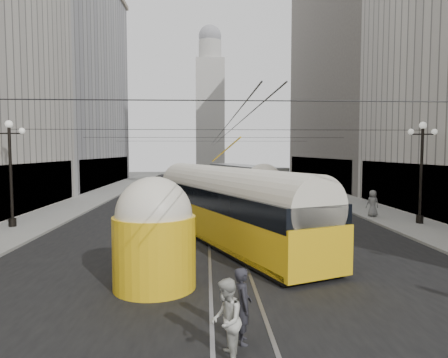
{
  "coord_description": "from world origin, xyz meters",
  "views": [
    {
      "loc": [
        -0.89,
        -6.39,
        4.69
      ],
      "look_at": [
        0.12,
        16.1,
        3.12
      ],
      "focal_mm": 32.0,
      "sensor_mm": 36.0,
      "label": 1
    }
  ],
  "objects": [
    {
      "name": "sedan_dark_far",
      "position": [
        -1.99,
        48.82,
        0.71
      ],
      "size": [
        3.25,
        5.29,
        1.56
      ],
      "color": "black",
      "rests_on": "ground"
    },
    {
      "name": "lamppost_right_mid",
      "position": [
        12.6,
        18.0,
        3.74
      ],
      "size": [
        1.86,
        0.44,
        6.37
      ],
      "color": "black",
      "rests_on": "sidewalk_right"
    },
    {
      "name": "building_right_far",
      "position": [
        20.0,
        48.0,
        16.31
      ],
      "size": [
        12.6,
        32.6,
        32.6
      ],
      "color": "#514C47",
      "rests_on": "ground"
    },
    {
      "name": "sidewalk_right",
      "position": [
        12.0,
        36.0,
        0.07
      ],
      "size": [
        4.0,
        72.0,
        0.15
      ],
      "primitive_type": "cube",
      "color": "gray",
      "rests_on": "ground"
    },
    {
      "name": "rail_right",
      "position": [
        0.75,
        32.5,
        0.0
      ],
      "size": [
        0.12,
        85.0,
        0.04
      ],
      "primitive_type": "cube",
      "color": "gray",
      "rests_on": "ground"
    },
    {
      "name": "road",
      "position": [
        0.0,
        32.5,
        0.0
      ],
      "size": [
        20.0,
        85.0,
        0.02
      ],
      "primitive_type": "cube",
      "color": "black",
      "rests_on": "ground"
    },
    {
      "name": "sedan_white_far",
      "position": [
        3.5,
        40.54,
        0.7
      ],
      "size": [
        3.42,
        5.27,
        1.54
      ],
      "color": "silver",
      "rests_on": "ground"
    },
    {
      "name": "city_bus",
      "position": [
        2.75,
        31.98,
        1.82
      ],
      "size": [
        6.44,
        13.58,
        3.33
      ],
      "color": "#A7AAAC",
      "rests_on": "ground"
    },
    {
      "name": "sidewalk_left",
      "position": [
        -12.0,
        36.0,
        0.07
      ],
      "size": [
        4.0,
        72.0,
        0.15
      ],
      "primitive_type": "cube",
      "color": "gray",
      "rests_on": "ground"
    },
    {
      "name": "pedestrian_sidewalk_right",
      "position": [
        10.67,
        20.64,
        1.07
      ],
      "size": [
        0.94,
        0.63,
        1.84
      ],
      "primitive_type": "imported",
      "rotation": [
        0.0,
        0.0,
        3.22
      ],
      "color": "slate",
      "rests_on": "sidewalk_right"
    },
    {
      "name": "streetcar",
      "position": [
        0.2,
        14.02,
        1.9
      ],
      "size": [
        8.55,
        16.61,
        3.9
      ],
      "color": "yellow",
      "rests_on": "ground"
    },
    {
      "name": "pedestrian_crossing_a",
      "position": [
        -0.01,
        3.07,
        0.94
      ],
      "size": [
        0.49,
        0.71,
        1.87
      ],
      "primitive_type": "imported",
      "rotation": [
        0.0,
        0.0,
        1.64
      ],
      "color": "#232228",
      "rests_on": "ground"
    },
    {
      "name": "pedestrian_crossing_b",
      "position": [
        -0.46,
        2.21,
        0.94
      ],
      "size": [
        0.81,
        0.98,
        1.87
      ],
      "primitive_type": "imported",
      "rotation": [
        0.0,
        0.0,
        -1.68
      ],
      "color": "#B5B4A9",
      "rests_on": "ground"
    },
    {
      "name": "distant_tower",
      "position": [
        0.0,
        80.0,
        14.97
      ],
      "size": [
        6.0,
        6.0,
        31.36
      ],
      "color": "#B2AFA8",
      "rests_on": "ground"
    },
    {
      "name": "catenary",
      "position": [
        0.12,
        31.49,
        5.88
      ],
      "size": [
        25.0,
        72.0,
        0.23
      ],
      "color": "black",
      "rests_on": "ground"
    },
    {
      "name": "building_left_far",
      "position": [
        -19.99,
        48.0,
        14.31
      ],
      "size": [
        12.6,
        28.6,
        28.6
      ],
      "color": "#999999",
      "rests_on": "ground"
    },
    {
      "name": "lamppost_left_mid",
      "position": [
        -12.6,
        18.0,
        3.74
      ],
      "size": [
        1.86,
        0.44,
        6.37
      ],
      "color": "black",
      "rests_on": "sidewalk_left"
    },
    {
      "name": "rail_left",
      "position": [
        -0.75,
        32.5,
        0.0
      ],
      "size": [
        0.12,
        85.0,
        0.04
      ],
      "primitive_type": "cube",
      "color": "gray",
      "rests_on": "ground"
    }
  ]
}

